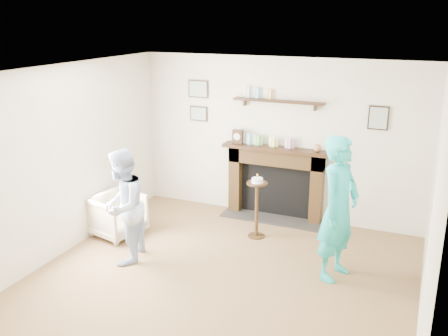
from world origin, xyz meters
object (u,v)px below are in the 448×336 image
Objects in this scene: woman at (334,275)px; man at (126,260)px; armchair at (118,235)px; pedestal_table at (257,199)px.

man is at bearing 121.20° from woman.
man reaches higher than armchair.
man is (0.55, -0.62, 0.00)m from armchair.
armchair is 0.45× the size of man.
armchair is at bearing 107.76° from woman.
armchair is 0.38× the size of woman.
woman is at bearing 89.94° from man.
woman is (2.60, 0.66, 0.00)m from man.
woman is at bearing -28.69° from pedestal_table.
armchair is 0.82m from man.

